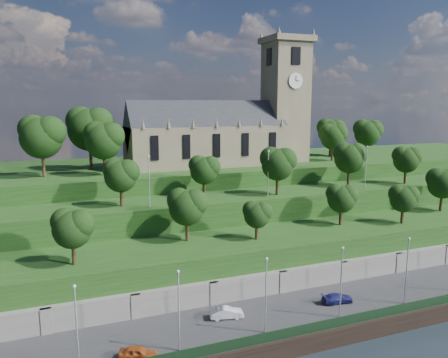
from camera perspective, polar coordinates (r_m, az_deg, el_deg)
name	(u,v)px	position (r m, az deg, el deg)	size (l,w,h in m)	color
ground	(365,339)	(57.49, 17.99, -19.31)	(320.00, 320.00, 0.00)	black
promenade	(336,309)	(61.21, 14.37, -16.18)	(160.00, 12.00, 2.00)	#2D2D30
quay_wall	(366,331)	(56.94, 18.08, -18.36)	(160.00, 0.50, 2.20)	black
fence	(363,317)	(56.70, 17.74, -16.76)	(160.00, 0.10, 1.20)	black
retaining_wall	(311,281)	(65.06, 11.31, -12.98)	(160.00, 2.10, 5.00)	slate
embankment_lower	(290,257)	(69.29, 8.65, -10.10)	(160.00, 12.00, 8.00)	#1B4015
embankment_upper	(259,226)	(77.91, 4.65, -6.19)	(160.00, 10.00, 12.00)	#1B4015
hilltop	(218,195)	(96.30, -0.77, -2.10)	(160.00, 32.00, 15.00)	#1B4015
church	(228,127)	(90.84, 0.56, 6.74)	(38.60, 12.35, 27.60)	#6E634D
trees_lower	(305,200)	(68.36, 10.49, -2.68)	(69.54, 9.03, 7.95)	#2F1F12
trees_upper	(288,163)	(77.05, 8.33, 2.14)	(59.63, 8.11, 8.34)	#2F1F12
trees_hilltop	(184,132)	(86.54, -5.21, 6.15)	(76.77, 16.16, 11.95)	#2F1F12
lamp_posts_promenade	(341,278)	(55.08, 15.06, -12.32)	(60.36, 0.36, 8.93)	#B2B2B7
lamp_posts_upper	(268,170)	(73.00, 5.79, 1.18)	(40.36, 0.36, 7.89)	#B2B2B7
car_left	(138,353)	(48.35, -11.16, -21.38)	(1.55, 3.85, 1.31)	#A84C1C
car_middle	(226,313)	(54.97, 0.32, -17.07)	(1.42, 4.08, 1.34)	silver
car_right	(337,298)	(60.49, 14.58, -14.84)	(1.69, 4.15, 1.20)	navy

